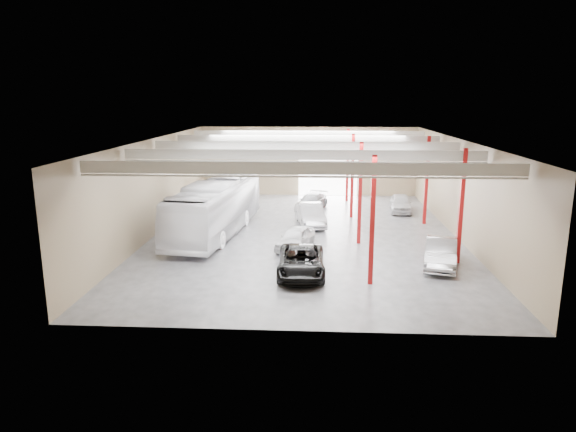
# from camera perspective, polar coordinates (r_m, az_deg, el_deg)

# --- Properties ---
(depot_shell) EXTENTS (22.12, 32.12, 7.06)m
(depot_shell) POSITION_cam_1_polar(r_m,az_deg,el_deg) (37.35, 2.13, 5.47)
(depot_shell) COLOR #444448
(depot_shell) RESTS_ON ground
(coach_bus) EXTENTS (4.93, 14.48, 3.95)m
(coach_bus) POSITION_cam_1_polar(r_m,az_deg,el_deg) (38.11, -8.00, 0.93)
(coach_bus) COLOR white
(coach_bus) RESTS_ON ground
(black_sedan) EXTENTS (2.74, 5.74, 1.58)m
(black_sedan) POSITION_cam_1_polar(r_m,az_deg,el_deg) (29.28, 1.48, -5.05)
(black_sedan) COLOR black
(black_sedan) RESTS_ON ground
(car_row_a) EXTENTS (2.95, 4.57, 1.45)m
(car_row_a) POSITION_cam_1_polar(r_m,az_deg,el_deg) (34.29, 0.83, -2.46)
(car_row_a) COLOR silver
(car_row_a) RESTS_ON ground
(car_row_b) EXTENTS (2.67, 5.46, 1.72)m
(car_row_b) POSITION_cam_1_polar(r_m,az_deg,el_deg) (40.51, 2.52, 0.15)
(car_row_b) COLOR #B5B5BA
(car_row_b) RESTS_ON ground
(car_row_c) EXTENTS (3.34, 5.20, 1.40)m
(car_row_c) POSITION_cam_1_polar(r_m,az_deg,el_deg) (46.45, 2.64, 1.61)
(car_row_c) COLOR slate
(car_row_c) RESTS_ON ground
(car_right_near) EXTENTS (2.94, 5.36, 1.68)m
(car_right_near) POSITION_cam_1_polar(r_m,az_deg,el_deg) (32.02, 16.61, -3.93)
(car_right_near) COLOR #A3A3A8
(car_right_near) RESTS_ON ground
(car_right_far) EXTENTS (2.20, 4.65, 1.54)m
(car_right_far) POSITION_cam_1_polar(r_m,az_deg,el_deg) (46.49, 12.40, 1.41)
(car_right_far) COLOR silver
(car_right_far) RESTS_ON ground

